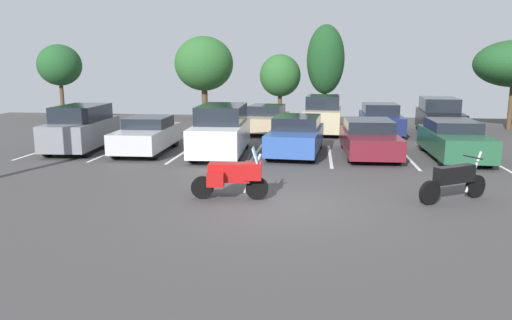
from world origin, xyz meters
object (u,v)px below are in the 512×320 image
at_px(car_maroon, 369,138).
at_px(car_far_navy, 381,120).
at_px(car_grey, 82,128).
at_px(car_green, 454,140).
at_px(car_far_tan, 266,119).
at_px(car_blue, 296,136).
at_px(motorcycle_touring, 233,175).
at_px(motorcycle_second, 454,180).
at_px(car_far_black, 439,117).
at_px(car_silver, 147,135).
at_px(car_white, 221,130).
at_px(car_far_champagne, 323,115).

xyz_separation_m(car_maroon, car_far_navy, (1.21, 6.22, 0.07)).
height_order(car_grey, car_maroon, car_grey).
relative_size(car_green, car_far_tan, 1.01).
height_order(car_blue, car_green, car_blue).
distance_m(motorcycle_touring, car_maroon, 8.17).
bearing_deg(car_maroon, car_far_tan, 127.30).
distance_m(motorcycle_second, car_far_black, 13.21).
relative_size(car_far_navy, car_far_black, 0.94).
distance_m(car_grey, car_silver, 2.88).
height_order(car_blue, car_far_navy, car_far_navy).
bearing_deg(car_white, car_green, 2.33).
relative_size(motorcycle_second, car_blue, 0.41).
height_order(motorcycle_second, car_white, car_white).
xyz_separation_m(car_grey, car_far_black, (15.95, 6.81, -0.03)).
distance_m(car_white, car_green, 8.97).
bearing_deg(car_far_champagne, car_grey, -147.38).
height_order(car_blue, car_far_champagne, car_far_champagne).
relative_size(car_green, car_far_champagne, 1.09).
relative_size(car_blue, car_green, 1.02).
height_order(car_silver, car_maroon, car_silver).
height_order(car_grey, car_far_black, car_grey).
xyz_separation_m(motorcycle_second, car_far_navy, (-0.34, 12.67, 0.17)).
distance_m(car_grey, car_green, 14.92).
bearing_deg(motorcycle_touring, car_maroon, 58.83).
relative_size(car_white, car_far_tan, 1.05).
bearing_deg(car_far_black, car_white, -144.75).
xyz_separation_m(motorcycle_touring, car_grey, (-7.54, 6.68, 0.27)).
bearing_deg(motorcycle_second, car_far_champagne, 104.71).
bearing_deg(car_green, car_far_navy, 106.80).
bearing_deg(car_far_black, car_far_tan, -178.06).
bearing_deg(motorcycle_second, car_far_navy, 91.52).
relative_size(motorcycle_touring, motorcycle_second, 1.05).
bearing_deg(motorcycle_second, car_white, 141.34).
distance_m(motorcycle_second, car_far_tan, 14.10).
xyz_separation_m(motorcycle_second, car_far_tan, (-6.25, 12.64, 0.13)).
height_order(car_green, car_far_champagne, car_far_champagne).
height_order(car_maroon, car_green, car_green).
bearing_deg(car_grey, car_far_black, 23.11).
bearing_deg(car_maroon, car_blue, -179.32).
relative_size(car_white, car_maroon, 1.03).
bearing_deg(car_grey, motorcycle_second, -24.74).
xyz_separation_m(car_green, car_far_champagne, (-4.90, 6.30, 0.24)).
distance_m(car_maroon, car_far_navy, 6.34).
relative_size(motorcycle_touring, car_white, 0.43).
relative_size(car_grey, car_far_black, 0.92).
xyz_separation_m(car_maroon, car_green, (3.14, -0.20, 0.03)).
relative_size(motorcycle_second, car_silver, 0.45).
relative_size(car_grey, car_silver, 1.04).
bearing_deg(car_silver, motorcycle_touring, -54.45).
bearing_deg(motorcycle_second, car_blue, 124.45).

